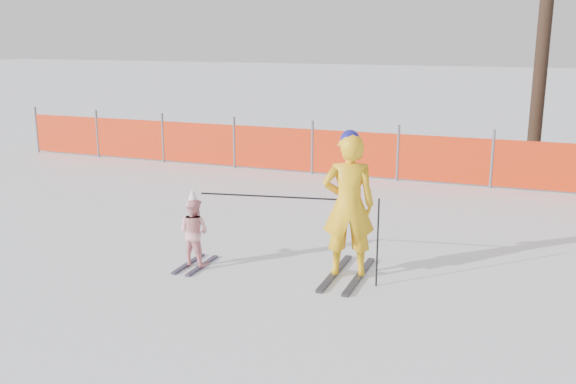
% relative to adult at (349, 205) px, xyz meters
% --- Properties ---
extents(ground, '(120.00, 120.00, 0.00)m').
position_rel_adult_xyz_m(ground, '(-0.99, -0.13, -1.00)').
color(ground, white).
rests_on(ground, ground).
extents(adult, '(0.81, 1.42, 2.00)m').
position_rel_adult_xyz_m(adult, '(0.00, 0.00, 0.00)').
color(adult, black).
rests_on(adult, ground).
extents(child, '(0.51, 0.85, 1.13)m').
position_rel_adult_xyz_m(child, '(-2.12, -0.38, -0.48)').
color(child, black).
rests_on(child, ground).
extents(ski_poles, '(2.46, 0.36, 1.17)m').
position_rel_adult_xyz_m(ski_poles, '(-0.48, -0.19, -0.12)').
color(ski_poles, black).
rests_on(ski_poles, ground).
extents(safety_fence, '(15.80, 0.06, 1.25)m').
position_rel_adult_xyz_m(safety_fence, '(-2.72, 6.02, -0.44)').
color(safety_fence, '#595960').
rests_on(safety_fence, ground).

